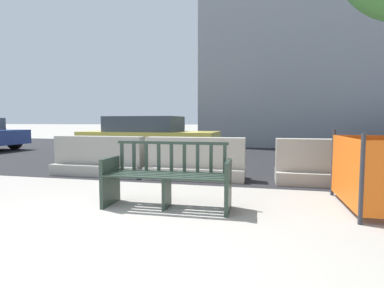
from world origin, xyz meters
name	(u,v)px	position (x,y,z in m)	size (l,w,h in m)	color
ground_plane	(102,241)	(0.00, 0.00, 0.00)	(200.00, 200.00, 0.00)	gray
street_asphalt	(221,152)	(0.00, 8.70, 0.00)	(120.00, 12.00, 0.01)	black
street_bench	(167,178)	(0.27, 1.24, 0.40)	(1.70, 0.56, 0.88)	#28382D
jersey_barrier_centre	(195,162)	(0.19, 3.30, 0.34)	(2.01, 0.72, 0.84)	#9E998E
jersey_barrier_left	(99,159)	(-1.92, 3.25, 0.34)	(2.01, 0.70, 0.84)	gray
jersey_barrier_right	(333,166)	(2.77, 3.28, 0.34)	(2.00, 0.69, 0.84)	#9E998E
car_taxi_near	(149,136)	(-2.22, 6.95, 0.68)	(4.59, 2.01, 1.32)	#DBC64C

